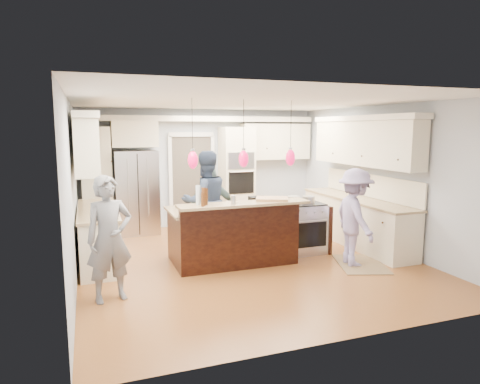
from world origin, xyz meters
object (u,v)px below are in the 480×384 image
object	(u,v)px
refrigerator	(137,192)
person_far_left	(206,201)
kitchen_island	(232,233)
person_bar_end	(109,239)
island_range	(303,228)

from	to	relation	value
refrigerator	person_far_left	bearing A→B (deg)	-59.56
person_far_left	refrigerator	bearing A→B (deg)	-67.40
refrigerator	kitchen_island	xyz separation A→B (m)	(1.30, -2.57, -0.41)
refrigerator	person_bar_end	world-z (taller)	refrigerator
refrigerator	kitchen_island	distance (m)	2.91
island_range	person_bar_end	xyz separation A→B (m)	(-3.46, -1.15, 0.38)
refrigerator	island_range	size ratio (longest dim) A/B	1.96
kitchen_island	island_range	xyz separation A→B (m)	(1.41, 0.08, -0.03)
refrigerator	island_range	distance (m)	3.71
kitchen_island	person_far_left	bearing A→B (deg)	107.85
kitchen_island	island_range	distance (m)	1.41
island_range	person_far_left	bearing A→B (deg)	157.06
person_bar_end	person_far_left	distance (m)	2.59
refrigerator	kitchen_island	size ratio (longest dim) A/B	0.86
kitchen_island	person_bar_end	size ratio (longest dim) A/B	1.26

